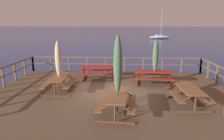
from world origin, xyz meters
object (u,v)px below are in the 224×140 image
at_px(picnic_table_front_right, 117,100).
at_px(picnic_table_back_right, 98,70).
at_px(picnic_table_back_left, 154,74).
at_px(picnic_table_mid_right, 59,80).
at_px(patio_umbrella_tall_front, 118,65).
at_px(patio_umbrella_tall_back_left, 155,56).
at_px(patio_umbrella_short_front, 58,60).
at_px(sailboat_distant, 160,37).
at_px(picnic_table_mid_left, 188,92).

bearing_deg(picnic_table_front_right, picnic_table_back_right, 104.95).
bearing_deg(picnic_table_back_left, picnic_table_mid_right, -162.80).
height_order(patio_umbrella_tall_front, patio_umbrella_tall_back_left, patio_umbrella_tall_front).
height_order(picnic_table_back_left, patio_umbrella_tall_back_left, patio_umbrella_tall_back_left).
xyz_separation_m(picnic_table_back_right, patio_umbrella_tall_back_left, (3.37, -0.94, 1.06)).
relative_size(patio_umbrella_tall_front, patio_umbrella_tall_back_left, 1.17).
bearing_deg(picnic_table_back_right, patio_umbrella_tall_back_left, -15.60).
relative_size(picnic_table_back_left, patio_umbrella_short_front, 0.87).
distance_m(patio_umbrella_tall_front, sailboat_distant, 51.60).
bearing_deg(picnic_table_mid_left, sailboat_distant, 81.77).
bearing_deg(patio_umbrella_tall_front, patio_umbrella_short_front, 139.44).
distance_m(picnic_table_mid_left, picnic_table_back_right, 5.90).
bearing_deg(picnic_table_mid_right, picnic_table_back_left, 17.20).
bearing_deg(picnic_table_mid_right, picnic_table_front_right, -39.86).
xyz_separation_m(picnic_table_back_left, picnic_table_mid_left, (1.04, -3.00, -0.00)).
bearing_deg(patio_umbrella_tall_back_left, sailboat_distant, 80.06).
distance_m(patio_umbrella_tall_front, patio_umbrella_short_front, 4.03).
bearing_deg(picnic_table_back_left, picnic_table_back_right, 163.27).
distance_m(picnic_table_back_left, picnic_table_mid_left, 3.17).
relative_size(picnic_table_mid_left, patio_umbrella_tall_back_left, 0.81).
distance_m(picnic_table_back_right, patio_umbrella_tall_back_left, 3.65).
xyz_separation_m(picnic_table_back_left, sailboat_distant, (8.19, 46.45, -0.78)).
height_order(picnic_table_front_right, picnic_table_mid_right, same).
height_order(picnic_table_back_right, sailboat_distant, sailboat_distant).
height_order(picnic_table_mid_right, sailboat_distant, sailboat_distant).
distance_m(picnic_table_front_right, patio_umbrella_short_front, 4.14).
xyz_separation_m(patio_umbrella_short_front, patio_umbrella_tall_back_left, (5.06, 1.54, -0.01)).
xyz_separation_m(picnic_table_front_right, patio_umbrella_short_front, (-3.05, 2.59, 1.08)).
bearing_deg(sailboat_distant, patio_umbrella_short_front, -105.39).
relative_size(picnic_table_mid_left, patio_umbrella_short_front, 0.81).
bearing_deg(picnic_table_mid_right, patio_umbrella_tall_front, -40.06).
xyz_separation_m(picnic_table_mid_left, picnic_table_back_right, (-4.34, 3.99, 0.00)).
bearing_deg(patio_umbrella_short_front, picnic_table_back_left, 16.56).
bearing_deg(patio_umbrella_tall_front, patio_umbrella_tall_back_left, 64.29).
height_order(patio_umbrella_tall_back_left, sailboat_distant, sailboat_distant).
relative_size(picnic_table_mid_right, patio_umbrella_tall_front, 0.67).
xyz_separation_m(patio_umbrella_tall_front, patio_umbrella_tall_back_left, (2.00, 4.16, -0.28)).
relative_size(picnic_table_back_left, patio_umbrella_tall_front, 0.75).
xyz_separation_m(picnic_table_back_left, patio_umbrella_tall_front, (-1.94, -4.10, 1.35)).
height_order(picnic_table_mid_left, patio_umbrella_tall_front, patio_umbrella_tall_front).
bearing_deg(sailboat_distant, picnic_table_back_left, -100.00).
bearing_deg(picnic_table_mid_right, picnic_table_back_right, 56.48).
relative_size(picnic_table_front_right, patio_umbrella_tall_front, 0.68).
bearing_deg(patio_umbrella_tall_front, sailboat_distant, 78.67).
relative_size(picnic_table_front_right, patio_umbrella_tall_back_left, 0.79).
bearing_deg(picnic_table_mid_right, patio_umbrella_short_front, 102.73).
bearing_deg(patio_umbrella_tall_back_left, picnic_table_front_right, -115.98).
distance_m(patio_umbrella_tall_back_left, sailboat_distant, 47.13).
xyz_separation_m(picnic_table_mid_right, sailboat_distant, (13.18, 47.99, -0.78)).
bearing_deg(picnic_table_back_left, patio_umbrella_tall_back_left, 42.00).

